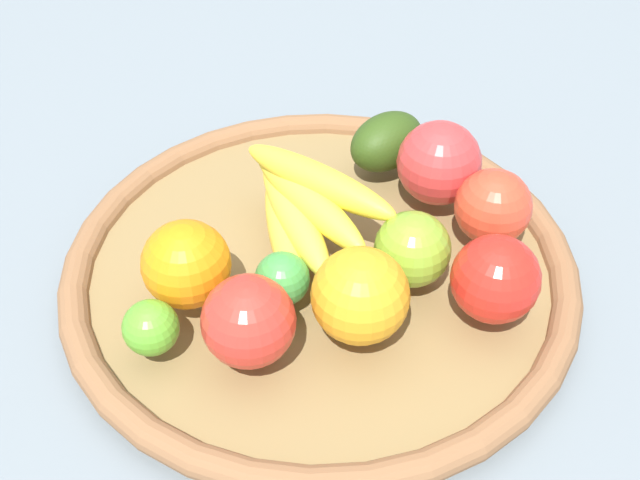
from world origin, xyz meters
The scene contains 13 objects.
ground_plane centered at (0.00, 0.00, 0.00)m, with size 2.40×2.40×0.00m, color slate.
basket centered at (0.00, 0.00, 0.02)m, with size 0.46×0.46×0.03m.
banana_bunch centered at (-0.03, -0.01, 0.07)m, with size 0.16×0.12×0.07m.
orange_1 centered at (0.09, 0.00, 0.07)m, with size 0.08×0.08×0.08m, color orange.
orange_0 centered at (0.01, -0.12, 0.07)m, with size 0.07×0.07×0.07m, color orange.
apple_0 centered at (0.03, 0.15, 0.07)m, with size 0.07×0.07×0.07m, color red.
apple_2 centered at (0.08, -0.09, 0.07)m, with size 0.07×0.07×0.07m, color red.
apple_4 centered at (0.05, 0.06, 0.07)m, with size 0.07×0.07×0.07m, color olive.
apple_1 centered at (-0.04, 0.13, 0.07)m, with size 0.08×0.08×0.08m, color #C83535.
lime_1 centered at (0.05, -0.16, 0.06)m, with size 0.05×0.05×0.05m, color #56A42A.
apple_3 centered at (0.11, 0.11, 0.07)m, with size 0.07×0.07×0.07m, color red.
avocado centered at (-0.10, 0.11, 0.06)m, with size 0.08×0.06×0.06m, color #2C4715.
lime_0 centered at (0.04, -0.05, 0.06)m, with size 0.05×0.05×0.05m, color green.
Camera 1 is at (0.50, -0.18, 0.55)m, focal length 46.76 mm.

